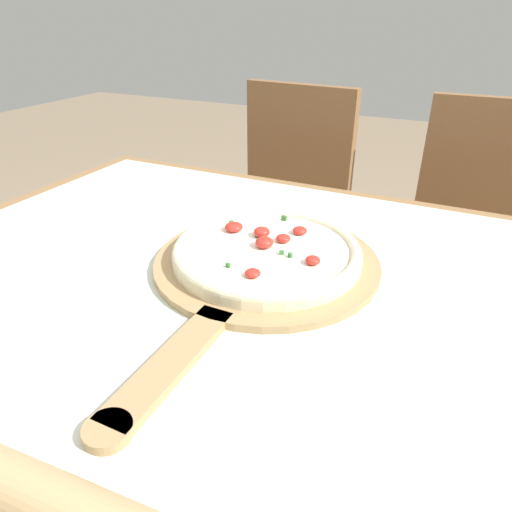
# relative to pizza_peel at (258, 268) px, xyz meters

# --- Properties ---
(dining_table) EXTENTS (1.27, 0.98, 0.74)m
(dining_table) POSITION_rel_pizza_peel_xyz_m (0.00, -0.06, -0.11)
(dining_table) COLOR olive
(dining_table) RESTS_ON ground_plane
(towel_cloth) EXTENTS (1.19, 0.90, 0.00)m
(towel_cloth) POSITION_rel_pizza_peel_xyz_m (0.00, -0.06, -0.01)
(towel_cloth) COLOR silver
(towel_cloth) RESTS_ON dining_table
(pizza_peel) EXTENTS (0.36, 0.58, 0.01)m
(pizza_peel) POSITION_rel_pizza_peel_xyz_m (0.00, 0.00, 0.00)
(pizza_peel) COLOR tan
(pizza_peel) RESTS_ON towel_cloth
(pizza) EXTENTS (0.30, 0.30, 0.04)m
(pizza) POSITION_rel_pizza_peel_xyz_m (-0.00, 0.02, 0.02)
(pizza) COLOR beige
(pizza) RESTS_ON pizza_peel
(chair_left) EXTENTS (0.44, 0.44, 0.91)m
(chair_left) POSITION_rel_pizza_peel_xyz_m (-0.26, 0.75, -0.22)
(chair_left) COLOR brown
(chair_left) RESTS_ON ground_plane
(chair_right) EXTENTS (0.40, 0.40, 0.91)m
(chair_right) POSITION_rel_pizza_peel_xyz_m (0.33, 0.75, -0.22)
(chair_right) COLOR brown
(chair_right) RESTS_ON ground_plane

